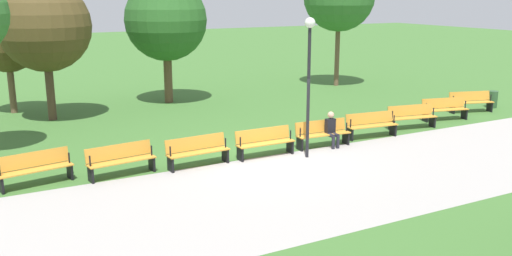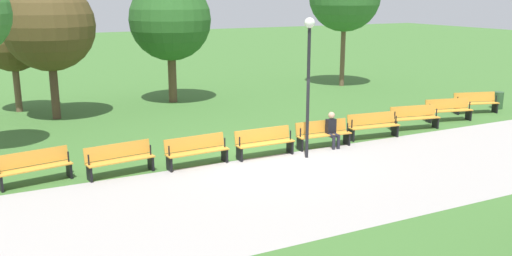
% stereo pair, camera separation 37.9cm
% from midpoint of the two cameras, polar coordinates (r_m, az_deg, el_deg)
% --- Properties ---
extents(ground_plane, '(120.00, 120.00, 0.00)m').
position_cam_midpoint_polar(ground_plane, '(17.54, 1.58, -2.99)').
color(ground_plane, '#3D6B2D').
extents(path_paving, '(36.83, 5.91, 0.01)m').
position_cam_midpoint_polar(path_paving, '(15.17, 6.88, -5.78)').
color(path_paving, '#A39E99').
rests_on(path_paving, ground).
extents(bench_0, '(1.98, 1.00, 0.89)m').
position_cam_midpoint_polar(bench_0, '(25.68, 22.09, 2.48)').
color(bench_0, orange).
rests_on(bench_0, ground).
extents(bench_1, '(1.99, 0.90, 0.89)m').
position_cam_midpoint_polar(bench_1, '(23.70, 19.65, 1.82)').
color(bench_1, orange).
rests_on(bench_1, ground).
extents(bench_2, '(1.98, 0.80, 0.89)m').
position_cam_midpoint_polar(bench_2, '(21.84, 16.49, 1.10)').
color(bench_2, orange).
rests_on(bench_2, ground).
extents(bench_3, '(1.97, 0.69, 0.89)m').
position_cam_midpoint_polar(bench_3, '(20.15, 12.47, 0.31)').
color(bench_3, orange).
rests_on(bench_3, ground).
extents(bench_4, '(1.95, 0.58, 0.89)m').
position_cam_midpoint_polar(bench_4, '(18.67, 7.49, -0.54)').
color(bench_4, orange).
rests_on(bench_4, ground).
extents(bench_5, '(1.93, 0.47, 0.89)m').
position_cam_midpoint_polar(bench_5, '(17.46, 1.48, -1.43)').
color(bench_5, orange).
rests_on(bench_5, ground).
extents(bench_6, '(1.95, 0.58, 0.89)m').
position_cam_midpoint_polar(bench_6, '(16.60, -5.50, -2.30)').
color(bench_6, orange).
rests_on(bench_6, ground).
extents(bench_7, '(1.97, 0.69, 0.89)m').
position_cam_midpoint_polar(bench_7, '(16.13, -13.22, -3.08)').
color(bench_7, orange).
rests_on(bench_7, ground).
extents(bench_8, '(1.98, 0.80, 0.89)m').
position_cam_midpoint_polar(bench_8, '(16.10, -21.26, -3.71)').
color(bench_8, orange).
rests_on(bench_8, ground).
extents(person_seated, '(0.34, 0.53, 1.20)m').
position_cam_midpoint_polar(person_seated, '(18.65, 8.44, -0.09)').
color(person_seated, black).
rests_on(person_seated, ground).
extents(tree_1, '(3.78, 3.78, 5.75)m').
position_cam_midpoint_polar(tree_1, '(26.20, -8.41, 10.96)').
color(tree_1, brown).
rests_on(tree_1, ground).
extents(tree_3, '(3.62, 3.62, 5.60)m').
position_cam_midpoint_polar(tree_3, '(23.71, -20.14, 9.84)').
color(tree_3, '#4C3828').
rests_on(tree_3, ground).
extents(tree_4, '(2.53, 2.53, 4.29)m').
position_cam_midpoint_polar(tree_4, '(25.86, -23.43, 8.11)').
color(tree_4, brown).
rests_on(tree_4, ground).
extents(lamp_post, '(0.32, 0.32, 4.34)m').
position_cam_midpoint_polar(lamp_post, '(16.94, 6.10, 6.69)').
color(lamp_post, black).
rests_on(lamp_post, ground).
extents(trash_bin, '(0.46, 0.46, 0.76)m').
position_cam_midpoint_polar(trash_bin, '(27.11, 24.03, 2.63)').
color(trash_bin, '#2D512D').
rests_on(trash_bin, ground).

